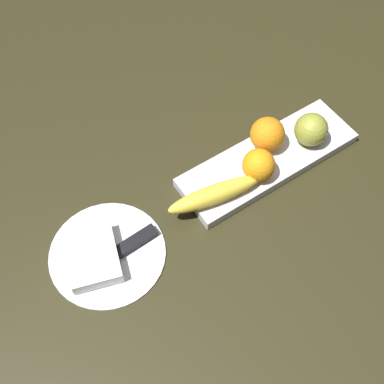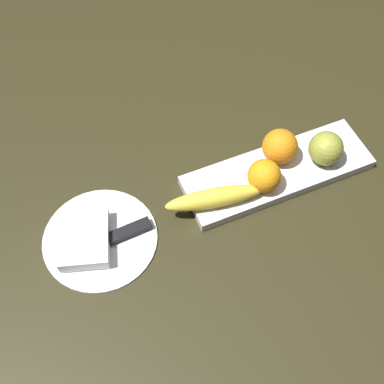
{
  "view_description": "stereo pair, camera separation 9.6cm",
  "coord_description": "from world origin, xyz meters",
  "px_view_note": "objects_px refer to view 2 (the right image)",
  "views": [
    {
      "loc": [
        0.46,
        0.41,
        0.86
      ],
      "look_at": [
        0.18,
        -0.01,
        0.05
      ],
      "focal_mm": 45.85,
      "sensor_mm": 36.0,
      "label": 1
    },
    {
      "loc": [
        0.38,
        0.46,
        0.86
      ],
      "look_at": [
        0.18,
        -0.01,
        0.05
      ],
      "focal_mm": 45.85,
      "sensor_mm": 36.0,
      "label": 2
    }
  ],
  "objects_px": {
    "orange_near_banana": "(280,146)",
    "dinner_plate": "(100,238)",
    "apple": "(325,148)",
    "knife": "(121,234)",
    "fruit_tray": "(277,172)",
    "banana": "(214,198)",
    "folded_napkin": "(84,239)",
    "orange_near_apple": "(264,176)"
  },
  "relations": [
    {
      "from": "orange_near_apple",
      "to": "knife",
      "type": "bearing_deg",
      "value": -2.03
    },
    {
      "from": "orange_near_banana",
      "to": "dinner_plate",
      "type": "relative_size",
      "value": 0.33
    },
    {
      "from": "fruit_tray",
      "to": "apple",
      "type": "bearing_deg",
      "value": 173.72
    },
    {
      "from": "folded_napkin",
      "to": "apple",
      "type": "bearing_deg",
      "value": 178.8
    },
    {
      "from": "fruit_tray",
      "to": "banana",
      "type": "height_order",
      "value": "banana"
    },
    {
      "from": "knife",
      "to": "banana",
      "type": "bearing_deg",
      "value": 173.67
    },
    {
      "from": "apple",
      "to": "orange_near_apple",
      "type": "xyz_separation_m",
      "value": [
        0.15,
        0.01,
        -0.0
      ]
    },
    {
      "from": "banana",
      "to": "orange_near_apple",
      "type": "height_order",
      "value": "orange_near_apple"
    },
    {
      "from": "orange_near_apple",
      "to": "banana",
      "type": "bearing_deg",
      "value": 0.6
    },
    {
      "from": "banana",
      "to": "folded_napkin",
      "type": "height_order",
      "value": "banana"
    },
    {
      "from": "orange_near_banana",
      "to": "folded_napkin",
      "type": "height_order",
      "value": "orange_near_banana"
    },
    {
      "from": "banana",
      "to": "orange_near_apple",
      "type": "xyz_separation_m",
      "value": [
        -0.11,
        -0.0,
        0.01
      ]
    },
    {
      "from": "apple",
      "to": "dinner_plate",
      "type": "distance_m",
      "value": 0.49
    },
    {
      "from": "fruit_tray",
      "to": "folded_napkin",
      "type": "xyz_separation_m",
      "value": [
        0.42,
        0.0,
        0.01
      ]
    },
    {
      "from": "fruit_tray",
      "to": "folded_napkin",
      "type": "height_order",
      "value": "folded_napkin"
    },
    {
      "from": "dinner_plate",
      "to": "knife",
      "type": "height_order",
      "value": "knife"
    },
    {
      "from": "orange_near_apple",
      "to": "dinner_plate",
      "type": "distance_m",
      "value": 0.35
    },
    {
      "from": "orange_near_banana",
      "to": "banana",
      "type": "bearing_deg",
      "value": 16.89
    },
    {
      "from": "orange_near_apple",
      "to": "dinner_plate",
      "type": "height_order",
      "value": "orange_near_apple"
    },
    {
      "from": "folded_napkin",
      "to": "dinner_plate",
      "type": "bearing_deg",
      "value": -180.0
    },
    {
      "from": "fruit_tray",
      "to": "banana",
      "type": "relative_size",
      "value": 2.03
    },
    {
      "from": "orange_near_apple",
      "to": "dinner_plate",
      "type": "xyz_separation_m",
      "value": [
        0.34,
        -0.02,
        -0.05
      ]
    },
    {
      "from": "banana",
      "to": "folded_napkin",
      "type": "xyz_separation_m",
      "value": [
        0.26,
        -0.02,
        -0.02
      ]
    },
    {
      "from": "knife",
      "to": "orange_near_banana",
      "type": "bearing_deg",
      "value": -176.51
    },
    {
      "from": "fruit_tray",
      "to": "orange_near_banana",
      "type": "bearing_deg",
      "value": -114.71
    },
    {
      "from": "orange_near_apple",
      "to": "dinner_plate",
      "type": "bearing_deg",
      "value": -3.8
    },
    {
      "from": "banana",
      "to": "knife",
      "type": "bearing_deg",
      "value": 7.08
    },
    {
      "from": "orange_near_banana",
      "to": "apple",
      "type": "bearing_deg",
      "value": 155.52
    },
    {
      "from": "knife",
      "to": "orange_near_apple",
      "type": "bearing_deg",
      "value": 175.16
    },
    {
      "from": "knife",
      "to": "folded_napkin",
      "type": "bearing_deg",
      "value": -12.67
    },
    {
      "from": "dinner_plate",
      "to": "orange_near_apple",
      "type": "bearing_deg",
      "value": 176.2
    },
    {
      "from": "orange_near_banana",
      "to": "dinner_plate",
      "type": "height_order",
      "value": "orange_near_banana"
    },
    {
      "from": "apple",
      "to": "banana",
      "type": "distance_m",
      "value": 0.26
    },
    {
      "from": "apple",
      "to": "banana",
      "type": "xyz_separation_m",
      "value": [
        0.26,
        0.01,
        -0.02
      ]
    },
    {
      "from": "banana",
      "to": "orange_near_banana",
      "type": "relative_size",
      "value": 2.68
    },
    {
      "from": "banana",
      "to": "orange_near_apple",
      "type": "bearing_deg",
      "value": -168.81
    },
    {
      "from": "apple",
      "to": "banana",
      "type": "bearing_deg",
      "value": 2.91
    },
    {
      "from": "apple",
      "to": "knife",
      "type": "bearing_deg",
      "value": 0.15
    },
    {
      "from": "banana",
      "to": "orange_near_apple",
      "type": "relative_size",
      "value": 2.92
    },
    {
      "from": "fruit_tray",
      "to": "orange_near_apple",
      "type": "xyz_separation_m",
      "value": [
        0.05,
        0.02,
        0.05
      ]
    },
    {
      "from": "banana",
      "to": "dinner_plate",
      "type": "xyz_separation_m",
      "value": [
        0.23,
        -0.02,
        -0.04
      ]
    },
    {
      "from": "knife",
      "to": "dinner_plate",
      "type": "bearing_deg",
      "value": -19.13
    }
  ]
}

